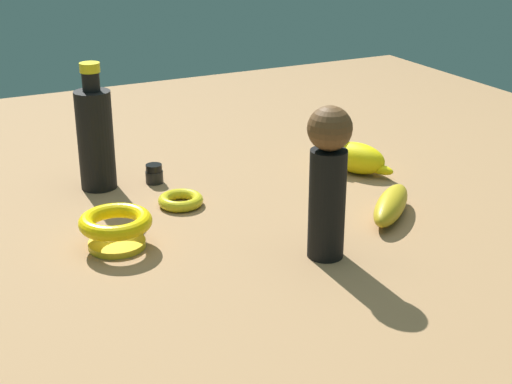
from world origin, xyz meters
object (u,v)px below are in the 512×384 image
at_px(cat_figurine, 351,153).
at_px(bangle, 181,200).
at_px(banana, 391,205).
at_px(nail_polish_jar, 154,174).
at_px(bowl, 116,227).
at_px(bottle_tall, 95,136).
at_px(person_figure_adult, 328,178).

height_order(cat_figurine, bangle, cat_figurine).
bearing_deg(banana, nail_polish_jar, -89.60).
bearing_deg(bangle, banana, -124.85).
distance_m(bangle, banana, 0.36).
bearing_deg(bangle, cat_figurine, -87.97).
relative_size(bowl, bangle, 1.42).
bearing_deg(cat_figurine, bottle_tall, 73.74).
bearing_deg(banana, bowl, -53.92).
xyz_separation_m(cat_figurine, person_figure_adult, (-0.29, 0.24, 0.09)).
distance_m(bowl, person_figure_adult, 0.33).
relative_size(bottle_tall, banana, 1.42).
bearing_deg(banana, bottle_tall, -83.40).
height_order(bowl, person_figure_adult, person_figure_adult).
relative_size(bowl, nail_polish_jar, 3.11).
bearing_deg(person_figure_adult, bottle_tall, 27.94).
bearing_deg(nail_polish_jar, banana, -137.78).
height_order(bowl, nail_polish_jar, bowl).
bearing_deg(bangle, bowl, 126.84).
xyz_separation_m(cat_figurine, banana, (-0.22, 0.06, -0.02)).
relative_size(cat_figurine, person_figure_adult, 0.63).
bearing_deg(bottle_tall, person_figure_adult, -152.06).
bearing_deg(bowl, person_figure_adult, -121.78).
bearing_deg(banana, cat_figurine, -148.22).
height_order(bowl, banana, bowl).
xyz_separation_m(cat_figurine, nail_polish_jar, (0.11, 0.37, -0.02)).
bearing_deg(bottle_tall, nail_polish_jar, -103.34).
bearing_deg(bottle_tall, bowl, 170.15).
height_order(cat_figurine, bottle_tall, bottle_tall).
relative_size(bangle, nail_polish_jar, 2.19).
xyz_separation_m(person_figure_adult, bottle_tall, (0.43, 0.23, -0.03)).
xyz_separation_m(bangle, person_figure_adult, (-0.28, -0.12, 0.12)).
xyz_separation_m(bowl, bottle_tall, (0.26, -0.05, 0.06)).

